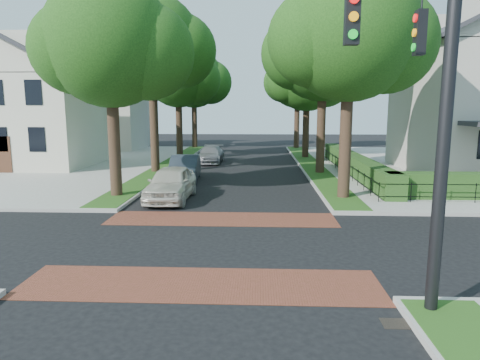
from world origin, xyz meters
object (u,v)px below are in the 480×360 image
Objects in this scene: parked_car_front at (171,183)px; parked_car_rear at (211,155)px; parked_car_middle at (185,168)px; traffic_signal at (433,90)px.

parked_car_front is 1.03× the size of parked_car_rear.
parked_car_middle is at bearing 93.97° from parked_car_front.
parked_car_middle reaches higher than parked_car_rear.
traffic_signal is at bearing -68.29° from parked_car_middle.
parked_car_front is (-7.63, 11.10, -3.90)m from traffic_signal.
traffic_signal reaches higher than parked_car_middle.
traffic_signal is 26.66m from parked_car_rear.
parked_car_front is 1.02× the size of parked_car_middle.
parked_car_rear is at bearing 106.11° from traffic_signal.
parked_car_middle is (-0.29, 5.52, -0.04)m from parked_car_front.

